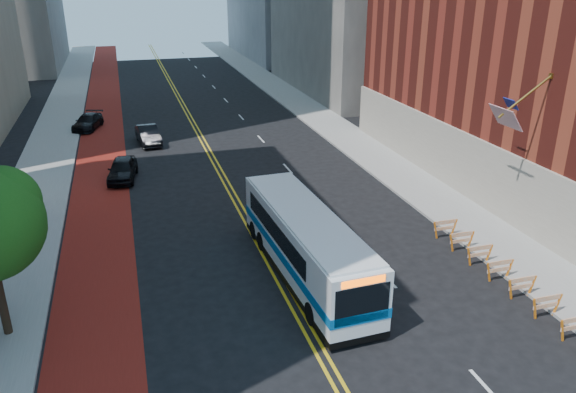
# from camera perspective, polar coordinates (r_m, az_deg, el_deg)

# --- Properties ---
(ground) EXTENTS (160.00, 160.00, 0.00)m
(ground) POSITION_cam_1_polar(r_m,az_deg,el_deg) (20.62, 4.83, -18.02)
(ground) COLOR black
(ground) RESTS_ON ground
(sidewalk_left) EXTENTS (4.00, 140.00, 0.15)m
(sidewalk_left) POSITION_cam_1_polar(r_m,az_deg,el_deg) (46.89, -23.15, 3.86)
(sidewalk_left) COLOR gray
(sidewalk_left) RESTS_ON ground
(sidewalk_right) EXTENTS (4.00, 140.00, 0.15)m
(sidewalk_right) POSITION_cam_1_polar(r_m,az_deg,el_deg) (49.90, 5.34, 6.56)
(sidewalk_right) COLOR gray
(sidewalk_right) RESTS_ON ground
(bus_lane_paint) EXTENTS (3.60, 140.00, 0.01)m
(bus_lane_paint) POSITION_cam_1_polar(r_m,az_deg,el_deg) (46.58, -18.39, 4.31)
(bus_lane_paint) COLOR maroon
(bus_lane_paint) RESTS_ON ground
(center_line_inner) EXTENTS (0.14, 140.00, 0.01)m
(center_line_inner) POSITION_cam_1_polar(r_m,az_deg,el_deg) (46.91, -8.70, 5.31)
(center_line_inner) COLOR gold
(center_line_inner) RESTS_ON ground
(center_line_outer) EXTENTS (0.14, 140.00, 0.01)m
(center_line_outer) POSITION_cam_1_polar(r_m,az_deg,el_deg) (46.95, -8.26, 5.35)
(center_line_outer) COLOR gold
(center_line_outer) RESTS_ON ground
(lane_dashes) EXTENTS (0.14, 98.20, 0.01)m
(lane_dashes) POSITION_cam_1_polar(r_m,az_deg,el_deg) (55.33, -4.78, 8.04)
(lane_dashes) COLOR silver
(lane_dashes) RESTS_ON ground
(construction_barriers) EXTENTS (1.42, 10.91, 1.00)m
(construction_barriers) POSITION_cam_1_polar(r_m,az_deg,el_deg) (26.99, 21.66, -7.47)
(construction_barriers) COLOR orange
(construction_barriers) RESTS_ON ground
(transit_bus) EXTENTS (3.07, 11.64, 3.17)m
(transit_bus) POSITION_cam_1_polar(r_m,az_deg,el_deg) (25.79, 1.73, -4.72)
(transit_bus) COLOR white
(transit_bus) RESTS_ON ground
(car_a) EXTENTS (2.35, 4.51, 1.47)m
(car_a) POSITION_cam_1_polar(r_m,az_deg,el_deg) (39.70, -16.47, 2.68)
(car_a) COLOR black
(car_a) RESTS_ON ground
(car_b) EXTENTS (2.03, 4.60, 1.47)m
(car_b) POSITION_cam_1_polar(r_m,az_deg,el_deg) (47.65, -14.02, 6.08)
(car_b) COLOR black
(car_b) RESTS_ON ground
(car_c) EXTENTS (3.02, 4.81, 1.30)m
(car_c) POSITION_cam_1_polar(r_m,az_deg,el_deg) (53.83, -19.67, 7.15)
(car_c) COLOR black
(car_c) RESTS_ON ground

